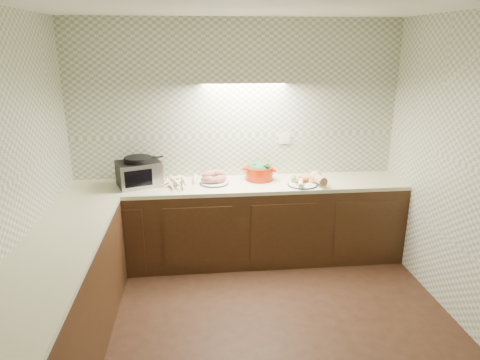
{
  "coord_description": "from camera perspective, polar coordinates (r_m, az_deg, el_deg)",
  "views": [
    {
      "loc": [
        -0.43,
        -2.84,
        2.35
      ],
      "look_at": [
        -0.01,
        1.25,
        1.02
      ],
      "focal_mm": 32.0,
      "sensor_mm": 36.0,
      "label": 1
    }
  ],
  "objects": [
    {
      "name": "toaster_oven",
      "position": [
        4.61,
        -13.33,
        1.01
      ],
      "size": [
        0.52,
        0.46,
        0.31
      ],
      "rotation": [
        0.0,
        0.0,
        0.35
      ],
      "color": "black",
      "rests_on": "counter"
    },
    {
      "name": "parsnip_pile",
      "position": [
        4.55,
        -7.87,
        -0.35
      ],
      "size": [
        0.48,
        0.43,
        0.08
      ],
      "color": "#F6E7C3",
      "rests_on": "counter"
    },
    {
      "name": "onion_bowl",
      "position": [
        4.7,
        -3.04,
        0.5
      ],
      "size": [
        0.15,
        0.15,
        0.11
      ],
      "color": "black",
      "rests_on": "counter"
    },
    {
      "name": "counter",
      "position": [
        4.01,
        -8.92,
        -10.61
      ],
      "size": [
        3.6,
        3.6,
        0.9
      ],
      "color": "#301F0E",
      "rests_on": "ground"
    },
    {
      "name": "room",
      "position": [
        2.96,
        2.67,
        3.81
      ],
      "size": [
        3.6,
        3.6,
        2.6
      ],
      "color": "black",
      "rests_on": "ground"
    },
    {
      "name": "veg_plate",
      "position": [
        4.6,
        9.1,
        0.04
      ],
      "size": [
        0.38,
        0.34,
        0.15
      ],
      "rotation": [
        0.0,
        0.0,
        0.02
      ],
      "color": "#141C39",
      "rests_on": "counter"
    },
    {
      "name": "dutch_oven",
      "position": [
        4.7,
        2.59,
        1.23
      ],
      "size": [
        0.37,
        0.37,
        0.21
      ],
      "rotation": [
        0.0,
        0.0,
        -0.3
      ],
      "color": "#AC1E02",
      "rests_on": "counter"
    },
    {
      "name": "sweet_potato_plate",
      "position": [
        4.59,
        -3.53,
        0.21
      ],
      "size": [
        0.31,
        0.31,
        0.14
      ],
      "rotation": [
        0.0,
        0.0,
        0.22
      ],
      "color": "#141C39",
      "rests_on": "counter"
    }
  ]
}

